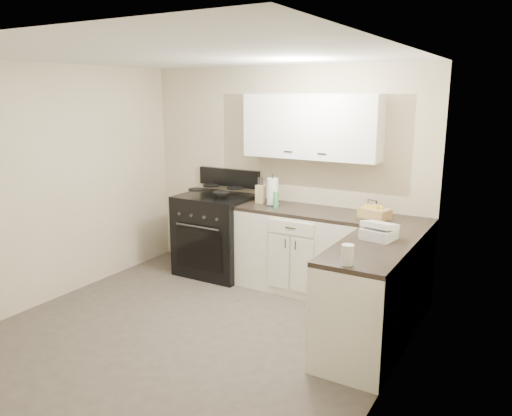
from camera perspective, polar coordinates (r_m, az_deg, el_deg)
The scene contains 20 objects.
floor at distance 4.86m, azimuth -7.24°, elevation -13.98°, with size 3.60×3.60×0.00m, color #473F38.
ceiling at distance 4.34m, azimuth -8.22°, elevation 16.90°, with size 3.60×3.60×0.00m, color white.
wall_back at distance 5.93m, azimuth 3.03°, elevation 3.81°, with size 3.60×3.60×0.00m, color beige.
wall_right at distance 3.64m, azimuth 15.30°, elevation -2.50°, with size 3.60×3.60×0.00m, color beige.
wall_left at distance 5.71m, azimuth -22.15°, elevation 2.50°, with size 3.60×3.60×0.00m, color beige.
base_cabinets_back at distance 5.67m, azimuth 5.36°, elevation -4.97°, with size 1.55×0.60×0.90m, color white.
base_cabinets_right at distance 4.75m, azimuth 13.93°, elevation -8.96°, with size 0.60×1.90×0.90m, color white.
countertop_back at distance 5.55m, azimuth 5.46°, elevation -0.35°, with size 1.55×0.60×0.04m, color black.
countertop_right at distance 4.60m, azimuth 14.25°, elevation -3.51°, with size 0.60×1.90×0.04m, color black.
upper_cabinets at distance 5.55m, azimuth 6.33°, elevation 9.25°, with size 1.55×0.30×0.70m, color white.
stove at distance 6.20m, azimuth -4.50°, elevation -3.29°, with size 0.87×0.74×1.05m, color black.
knife_block at distance 5.83m, azimuth 0.51°, elevation 1.62°, with size 0.10×0.09×0.21m, color tan.
paper_towel at distance 5.71m, azimuth 1.91°, elevation 1.88°, with size 0.13×0.13×0.31m, color white.
soap_bottle at distance 5.58m, azimuth 2.28°, elevation 0.95°, with size 0.06×0.06×0.18m, color #41A95E.
picture_frame at distance 5.50m, azimuth 13.09°, elevation 0.20°, with size 0.11×0.01×0.14m, color black.
wicker_basket at distance 5.27m, azimuth 13.39°, elevation -0.57°, with size 0.30×0.20×0.10m, color tan.
countertop_grill at distance 4.52m, azimuth 13.85°, elevation -2.88°, with size 0.26×0.25×0.10m, color white.
glass_jar at distance 3.80m, azimuth 10.43°, elevation -5.27°, with size 0.09×0.09×0.16m, color silver.
oven_mitt_near at distance 4.36m, azimuth 7.71°, elevation -10.56°, with size 0.02×0.17×0.30m, color black.
oven_mitt_far at distance 4.51m, azimuth 8.66°, elevation -9.34°, with size 0.02×0.16×0.27m, color black.
Camera 1 is at (2.68, -3.41, 2.19)m, focal length 35.00 mm.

